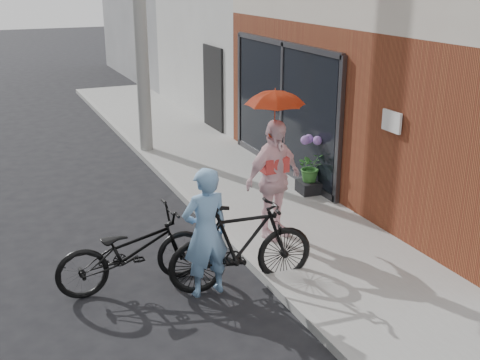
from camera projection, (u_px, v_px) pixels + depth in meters
ground at (190, 285)px, 7.77m from camera, size 80.00×80.00×0.00m
sidewalk at (267, 205)px, 10.28m from camera, size 2.20×24.00×0.12m
curb at (204, 216)px, 9.84m from camera, size 0.12×24.00×0.12m
officer at (205, 232)px, 7.33m from camera, size 0.64×0.45×1.66m
bike_left at (132, 250)px, 7.58m from camera, size 1.96×0.72×1.02m
bike_right at (242, 245)px, 7.57m from camera, size 1.95×0.71×1.15m
kimono_woman at (273, 180)px, 8.66m from camera, size 1.12×0.74×1.77m
parasol at (275, 95)px, 8.25m from camera, size 0.79×0.79×0.70m
planter at (310, 187)px, 10.67m from camera, size 0.43×0.43×0.21m
potted_plant at (311, 167)px, 10.55m from camera, size 0.48×0.42×0.54m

